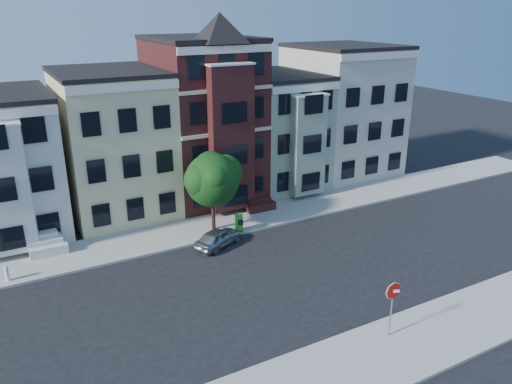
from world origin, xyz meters
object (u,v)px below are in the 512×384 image
street_tree (212,183)px  parked_car (218,237)px  stop_sign (392,306)px  newspaper_box (239,223)px  fire_hydrant (7,275)px

street_tree → parked_car: 3.66m
street_tree → stop_sign: 14.81m
newspaper_box → street_tree: bearing=162.1°
parked_car → stop_sign: bearing=168.5°
newspaper_box → fire_hydrant: (-14.08, 0.31, -0.22)m
parked_car → stop_sign: 12.72m
street_tree → fire_hydrant: 13.08m
newspaper_box → fire_hydrant: 14.08m
street_tree → fire_hydrant: size_ratio=9.19×
newspaper_box → stop_sign: (0.88, -13.43, 0.99)m
street_tree → newspaper_box: size_ratio=5.73×
parked_car → stop_sign: size_ratio=1.12×
parked_car → fire_hydrant: bearing=58.5°
parked_car → newspaper_box: newspaper_box is taller
newspaper_box → stop_sign: size_ratio=0.37×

